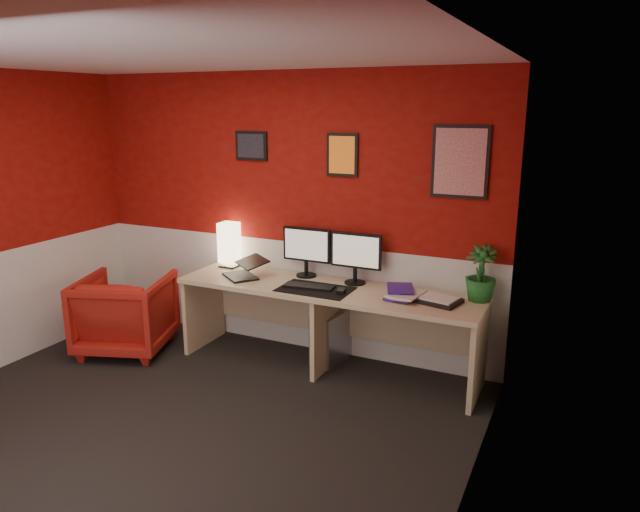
# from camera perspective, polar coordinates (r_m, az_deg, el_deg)

# --- Properties ---
(ground) EXTENTS (4.00, 3.50, 0.01)m
(ground) POSITION_cam_1_polar(r_m,az_deg,el_deg) (4.40, -14.44, -16.18)
(ground) COLOR black
(ground) RESTS_ON ground
(ceiling) EXTENTS (4.00, 3.50, 0.01)m
(ceiling) POSITION_cam_1_polar(r_m,az_deg,el_deg) (3.82, -16.89, 18.26)
(ceiling) COLOR white
(ceiling) RESTS_ON ground
(wall_back) EXTENTS (4.00, 0.01, 2.50)m
(wall_back) POSITION_cam_1_polar(r_m,az_deg,el_deg) (5.34, -3.37, 4.08)
(wall_back) COLOR maroon
(wall_back) RESTS_ON ground
(wall_right) EXTENTS (0.01, 3.50, 2.50)m
(wall_right) POSITION_cam_1_polar(r_m,az_deg,el_deg) (3.06, 14.38, -4.20)
(wall_right) COLOR maroon
(wall_right) RESTS_ON ground
(wainscot_back) EXTENTS (4.00, 0.01, 1.00)m
(wainscot_back) POSITION_cam_1_polar(r_m,az_deg,el_deg) (5.52, -3.28, -3.62)
(wainscot_back) COLOR silver
(wainscot_back) RESTS_ON ground
(wainscot_right) EXTENTS (0.01, 3.50, 1.00)m
(wainscot_right) POSITION_cam_1_polar(r_m,az_deg,el_deg) (3.37, 13.48, -16.36)
(wainscot_right) COLOR silver
(wainscot_right) RESTS_ON ground
(desk) EXTENTS (2.60, 0.65, 0.73)m
(desk) POSITION_cam_1_polar(r_m,az_deg,el_deg) (5.04, 0.68, -7.02)
(desk) COLOR #CDAF83
(desk) RESTS_ON ground
(shoji_lamp) EXTENTS (0.16, 0.16, 0.40)m
(shoji_lamp) POSITION_cam_1_polar(r_m,az_deg,el_deg) (5.56, -8.77, 0.98)
(shoji_lamp) COLOR #FFE5B2
(shoji_lamp) RESTS_ON desk
(laptop) EXTENTS (0.40, 0.38, 0.22)m
(laptop) POSITION_cam_1_polar(r_m,az_deg,el_deg) (5.22, -7.75, -0.90)
(laptop) COLOR black
(laptop) RESTS_ON desk
(monitor_left) EXTENTS (0.45, 0.06, 0.58)m
(monitor_left) POSITION_cam_1_polar(r_m,az_deg,el_deg) (5.16, -1.36, 1.13)
(monitor_left) COLOR black
(monitor_left) RESTS_ON desk
(monitor_right) EXTENTS (0.45, 0.06, 0.58)m
(monitor_right) POSITION_cam_1_polar(r_m,az_deg,el_deg) (4.95, 3.45, 0.54)
(monitor_right) COLOR black
(monitor_right) RESTS_ON desk
(desk_mat) EXTENTS (0.60, 0.38, 0.01)m
(desk_mat) POSITION_cam_1_polar(r_m,az_deg,el_deg) (4.86, -0.46, -3.24)
(desk_mat) COLOR black
(desk_mat) RESTS_ON desk
(keyboard) EXTENTS (0.43, 0.19, 0.02)m
(keyboard) POSITION_cam_1_polar(r_m,az_deg,el_deg) (4.90, -1.07, -2.94)
(keyboard) COLOR black
(keyboard) RESTS_ON desk_mat
(mouse) EXTENTS (0.08, 0.11, 0.03)m
(mouse) POSITION_cam_1_polar(r_m,az_deg,el_deg) (4.76, 2.05, -3.40)
(mouse) COLOR black
(mouse) RESTS_ON desk_mat
(book_bottom) EXTENTS (0.22, 0.29, 0.03)m
(book_bottom) POSITION_cam_1_polar(r_m,az_deg,el_deg) (4.72, 6.69, -3.74)
(book_bottom) COLOR #3E1E8D
(book_bottom) RESTS_ON desk
(book_middle) EXTENTS (0.27, 0.34, 0.02)m
(book_middle) POSITION_cam_1_polar(r_m,az_deg,el_deg) (4.71, 7.07, -3.44)
(book_middle) COLOR silver
(book_middle) RESTS_ON book_bottom
(book_top) EXTENTS (0.28, 0.33, 0.03)m
(book_top) POSITION_cam_1_polar(r_m,az_deg,el_deg) (4.71, 6.51, -3.12)
(book_top) COLOR #3E1E8D
(book_top) RESTS_ON book_middle
(zen_tray) EXTENTS (0.40, 0.32, 0.03)m
(zen_tray) POSITION_cam_1_polar(r_m,az_deg,el_deg) (4.64, 11.20, -4.23)
(zen_tray) COLOR black
(zen_tray) RESTS_ON desk
(potted_plant) EXTENTS (0.26, 0.26, 0.44)m
(potted_plant) POSITION_cam_1_polar(r_m,az_deg,el_deg) (4.70, 15.31, -1.64)
(potted_plant) COLOR #19591E
(potted_plant) RESTS_ON desk
(pc_tower) EXTENTS (0.25, 0.47, 0.45)m
(pc_tower) POSITION_cam_1_polar(r_m,az_deg,el_deg) (5.25, 1.19, -7.76)
(pc_tower) COLOR #99999E
(pc_tower) RESTS_ON ground
(armchair) EXTENTS (0.97, 0.99, 0.71)m
(armchair) POSITION_cam_1_polar(r_m,az_deg,el_deg) (5.70, -18.29, -5.29)
(armchair) COLOR #A51D14
(armchair) RESTS_ON ground
(art_left) EXTENTS (0.32, 0.02, 0.26)m
(art_left) POSITION_cam_1_polar(r_m,az_deg,el_deg) (5.42, -6.67, 10.55)
(art_left) COLOR black
(art_left) RESTS_ON wall_back
(art_center) EXTENTS (0.28, 0.02, 0.36)m
(art_center) POSITION_cam_1_polar(r_m,az_deg,el_deg) (5.01, 2.17, 9.76)
(art_center) COLOR orange
(art_center) RESTS_ON wall_back
(art_right) EXTENTS (0.44, 0.02, 0.56)m
(art_right) POSITION_cam_1_polar(r_m,az_deg,el_deg) (4.72, 13.42, 8.86)
(art_right) COLOR red
(art_right) RESTS_ON wall_back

